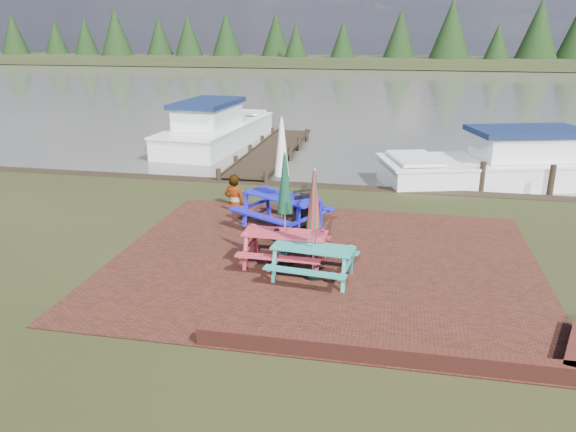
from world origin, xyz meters
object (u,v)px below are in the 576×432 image
at_px(picnic_table_red, 285,228).
at_px(picnic_table_teal, 313,242).
at_px(boat_jetty, 216,131).
at_px(person, 234,175).
at_px(picnic_table_blue, 282,191).
at_px(boat_near, 502,167).
at_px(jetty, 272,151).
at_px(chalkboard, 304,210).

bearing_deg(picnic_table_red, picnic_table_teal, -37.54).
xyz_separation_m(picnic_table_teal, boat_jetty, (-6.40, 13.22, -0.31)).
distance_m(boat_jetty, person, 9.46).
bearing_deg(picnic_table_red, picnic_table_blue, 104.72).
relative_size(boat_jetty, boat_near, 1.00).
xyz_separation_m(picnic_table_blue, jetty, (-2.19, 8.34, -0.86)).
distance_m(picnic_table_blue, boat_jetty, 11.65).
height_order(boat_jetty, boat_near, boat_jetty).
xyz_separation_m(picnic_table_blue, boat_jetty, (-5.18, 10.42, -0.50)).
xyz_separation_m(picnic_table_blue, chalkboard, (0.55, 0.10, -0.49)).
distance_m(jetty, person, 6.78).
distance_m(picnic_table_blue, boat_near, 8.69).
bearing_deg(jetty, boat_jetty, 145.26).
distance_m(picnic_table_red, boat_jetty, 13.91).
relative_size(picnic_table_blue, boat_jetty, 0.35).
distance_m(picnic_table_teal, chalkboard, 2.99).
distance_m(picnic_table_teal, person, 5.31).
height_order(boat_near, person, person).
relative_size(picnic_table_blue, boat_near, 0.35).
bearing_deg(picnic_table_blue, picnic_table_red, -46.88).
bearing_deg(chalkboard, boat_near, 9.61).
xyz_separation_m(picnic_table_red, boat_jetty, (-5.72, 12.67, -0.37)).
bearing_deg(picnic_table_red, chalkboard, 91.07).
bearing_deg(chalkboard, picnic_table_blue, 152.88).
height_order(picnic_table_blue, jetty, picnic_table_blue).
height_order(picnic_table_blue, boat_near, picnic_table_blue).
relative_size(picnic_table_red, person, 1.36).
bearing_deg(picnic_table_teal, boat_jetty, 122.31).
xyz_separation_m(picnic_table_teal, person, (-2.93, 4.42, 0.10)).
height_order(chalkboard, person, person).
height_order(jetty, person, person).
distance_m(chalkboard, person, 2.75).
height_order(picnic_table_red, chalkboard, picnic_table_red).
xyz_separation_m(picnic_table_blue, person, (-1.71, 1.62, -0.09)).
bearing_deg(jetty, picnic_table_teal, -72.98).
bearing_deg(chalkboard, boat_jetty, 81.55).
distance_m(picnic_table_teal, jetty, 11.67).
relative_size(picnic_table_teal, chalkboard, 2.39).
relative_size(chalkboard, boat_near, 0.12).
bearing_deg(jetty, picnic_table_blue, -75.30).
relative_size(picnic_table_red, chalkboard, 2.57).
relative_size(picnic_table_teal, jetty, 0.25).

